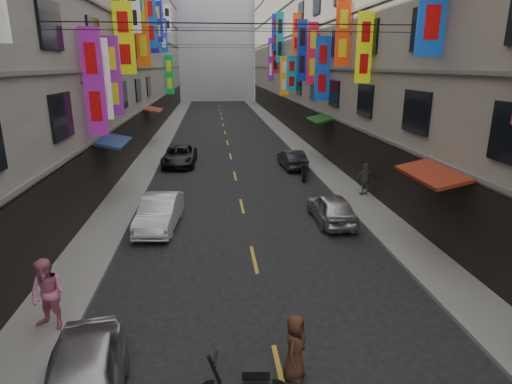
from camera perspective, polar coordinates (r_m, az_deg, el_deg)
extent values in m
cube|color=slate|center=(38.67, -12.81, 6.36)|extent=(2.00, 90.00, 0.12)
cube|color=slate|center=(39.09, 5.05, 6.82)|extent=(2.00, 90.00, 0.12)
cube|color=gray|center=(39.40, -22.97, 19.51)|extent=(10.00, 90.00, 19.00)
cube|color=black|center=(38.58, -14.36, 8.40)|extent=(0.12, 85.50, 3.00)
cube|color=#66635E|center=(38.39, -14.53, 10.91)|extent=(0.16, 90.00, 0.14)
cube|color=#66635E|center=(38.23, -14.89, 15.68)|extent=(0.16, 90.00, 0.14)
cube|color=#66635E|center=(38.35, -15.26, 20.46)|extent=(0.16, 90.00, 0.14)
cube|color=gray|center=(40.22, 14.39, 20.17)|extent=(10.00, 90.00, 19.00)
cube|color=black|center=(39.07, 6.49, 8.91)|extent=(0.12, 85.50, 3.00)
cube|color=#66635E|center=(38.88, 6.55, 11.39)|extent=(0.16, 90.00, 0.14)
cube|color=#66635E|center=(38.73, 6.71, 16.11)|extent=(0.16, 90.00, 0.14)
cube|color=#66635E|center=(38.84, 6.88, 20.83)|extent=(0.16, 90.00, 0.14)
cube|color=#ADB5C1|center=(87.94, -5.34, 19.34)|extent=(18.00, 8.00, 22.00)
cube|color=#911B94|center=(20.65, -20.81, 13.48)|extent=(0.88, 0.18, 4.64)
cylinder|color=black|center=(20.67, -20.95, 13.47)|extent=(0.98, 0.08, 0.08)
cube|color=white|center=(22.50, -19.80, 13.92)|extent=(0.74, 0.18, 3.79)
cylinder|color=black|center=(22.51, -19.93, 13.91)|extent=(0.84, 0.08, 0.08)
cube|color=#E6FF0D|center=(23.64, 14.23, 18.11)|extent=(0.79, 0.18, 3.48)
cylinder|color=black|center=(23.66, 14.35, 18.10)|extent=(0.89, 0.08, 0.08)
cube|color=#831A91|center=(24.60, -18.54, 14.42)|extent=(0.84, 0.18, 4.07)
cylinder|color=black|center=(24.61, -18.65, 14.41)|extent=(0.94, 0.08, 0.08)
cube|color=#F8370D|center=(27.28, 11.49, 19.97)|extent=(0.85, 0.18, 3.64)
cylinder|color=black|center=(27.29, 11.60, 19.96)|extent=(0.95, 0.08, 0.08)
cube|color=#C6DD0B|center=(27.88, -17.15, 18.98)|extent=(1.13, 0.18, 4.08)
cylinder|color=black|center=(27.88, -17.26, 18.97)|extent=(1.23, 0.08, 0.08)
cube|color=#1041BF|center=(31.17, 8.82, 15.91)|extent=(1.01, 0.18, 4.31)
cylinder|color=black|center=(31.18, 8.91, 15.91)|extent=(1.11, 0.08, 0.08)
cube|color=white|center=(32.28, -16.18, 22.76)|extent=(0.97, 0.18, 3.44)
cylinder|color=black|center=(32.28, -16.27, 22.75)|extent=(1.07, 0.08, 0.08)
cube|color=red|center=(34.70, 7.53, 17.84)|extent=(0.80, 0.18, 4.55)
cylinder|color=black|center=(34.71, 7.61, 17.84)|extent=(0.90, 0.08, 0.08)
cube|color=#D84D0C|center=(35.80, -14.97, 20.25)|extent=(0.98, 0.18, 5.50)
cylinder|color=black|center=(35.81, -15.05, 20.24)|extent=(1.08, 0.08, 0.08)
cube|color=#0D27A2|center=(38.54, 6.15, 18.21)|extent=(0.81, 0.18, 5.02)
cylinder|color=black|center=(38.55, 6.23, 18.21)|extent=(0.91, 0.08, 0.08)
cube|color=#0F50B4|center=(40.43, -13.95, 21.24)|extent=(1.11, 0.18, 4.39)
cylinder|color=black|center=(40.43, -14.03, 21.24)|extent=(1.21, 0.08, 0.08)
cube|color=#F65217|center=(41.10, 5.45, 20.25)|extent=(0.80, 0.18, 3.52)
cylinder|color=black|center=(41.11, 5.52, 20.25)|extent=(0.90, 0.08, 0.08)
cube|color=#0D8B9D|center=(42.70, 4.75, 15.45)|extent=(0.95, 0.18, 3.23)
cylinder|color=black|center=(42.71, 4.82, 15.45)|extent=(1.05, 0.08, 0.08)
cube|color=#1A0EA7|center=(44.07, -13.44, 19.94)|extent=(0.79, 0.18, 3.63)
cylinder|color=black|center=(44.08, -13.51, 19.93)|extent=(0.89, 0.08, 0.08)
cube|color=#0D1F9A|center=(46.64, -13.04, 21.24)|extent=(0.95, 0.18, 3.83)
cylinder|color=black|center=(46.64, -13.10, 21.24)|extent=(1.05, 0.08, 0.08)
cube|color=orange|center=(46.55, 3.83, 15.18)|extent=(0.96, 0.18, 3.96)
cylinder|color=black|center=(46.55, 3.89, 15.18)|extent=(1.06, 0.08, 0.08)
cube|color=#6C1C9A|center=(47.91, -12.95, 22.22)|extent=(0.94, 0.18, 4.57)
cylinder|color=black|center=(47.92, -13.01, 22.21)|extent=(1.04, 0.08, 0.08)
cube|color=#0C7897|center=(50.79, 3.19, 19.86)|extent=(0.77, 0.18, 5.33)
cylinder|color=black|center=(50.80, 3.25, 19.86)|extent=(0.87, 0.08, 0.08)
cube|color=#0E48AE|center=(52.61, -12.23, 19.72)|extent=(0.85, 0.18, 3.69)
cylinder|color=black|center=(52.61, -12.28, 19.72)|extent=(0.95, 0.08, 0.08)
cube|color=#0F2DB0|center=(52.87, 2.69, 20.49)|extent=(1.01, 0.18, 4.04)
cylinder|color=black|center=(52.87, 2.75, 20.49)|extent=(1.11, 0.08, 0.08)
cube|color=red|center=(54.09, 2.57, 17.48)|extent=(0.75, 0.18, 3.77)
cylinder|color=black|center=(54.09, 2.63, 17.48)|extent=(0.85, 0.08, 0.08)
cube|color=#0D9235|center=(55.95, -11.48, 15.08)|extent=(1.03, 0.18, 4.70)
cylinder|color=black|center=(55.96, -11.54, 15.08)|extent=(1.13, 0.08, 0.08)
cube|color=white|center=(58.66, -11.74, 21.71)|extent=(0.87, 0.18, 3.24)
cylinder|color=black|center=(58.66, -11.79, 21.70)|extent=(0.97, 0.08, 0.08)
cube|color=#711B94|center=(58.51, 1.95, 17.21)|extent=(0.66, 0.18, 5.45)
cylinder|color=black|center=(58.52, 2.00, 17.21)|extent=(0.76, 0.08, 0.08)
cube|color=maroon|center=(16.22, 22.48, 2.34)|extent=(1.39, 3.20, 0.41)
cube|color=navy|center=(22.67, -18.55, 6.48)|extent=(1.39, 3.20, 0.41)
cube|color=#134412|center=(31.01, 8.54, 9.65)|extent=(1.39, 3.20, 0.41)
cube|color=maroon|center=(38.32, -13.55, 10.67)|extent=(1.39, 3.20, 0.41)
cylinder|color=black|center=(17.95, -1.66, 21.56)|extent=(14.00, 0.04, 0.04)
cylinder|color=black|center=(31.97, -3.72, 21.49)|extent=(14.00, 0.04, 0.04)
cylinder|color=black|center=(45.89, -4.47, 18.97)|extent=(14.00, 0.04, 0.04)
cube|color=gold|center=(10.35, 3.32, -23.32)|extent=(0.12, 2.20, 0.01)
cube|color=gold|center=(15.39, -0.27, -8.95)|extent=(0.12, 2.20, 0.01)
cube|color=gold|center=(20.95, -1.89, -1.89)|extent=(0.12, 2.20, 0.01)
cube|color=gold|center=(26.70, -2.82, 2.16)|extent=(0.12, 2.20, 0.01)
cube|color=gold|center=(32.54, -3.42, 4.78)|extent=(0.12, 2.20, 0.01)
cube|color=gold|center=(38.43, -3.84, 6.59)|extent=(0.12, 2.20, 0.01)
cube|color=gold|center=(44.34, -4.14, 7.92)|extent=(0.12, 2.20, 0.01)
cube|color=gold|center=(50.28, -4.38, 8.94)|extent=(0.12, 2.20, 0.01)
cube|color=gold|center=(56.23, -4.57, 9.74)|extent=(0.12, 2.20, 0.01)
cube|color=gold|center=(62.19, -4.72, 10.39)|extent=(0.12, 2.20, 0.01)
cube|color=gold|center=(68.16, -4.85, 10.92)|extent=(0.12, 2.20, 0.01)
cube|color=gold|center=(74.13, -4.95, 11.37)|extent=(0.12, 2.20, 0.01)
cube|color=black|center=(9.28, -0.03, -22.77)|extent=(0.58, 0.37, 0.22)
cylinder|color=black|center=(9.34, -5.37, -22.98)|extent=(0.36, 0.11, 0.88)
cylinder|color=black|center=(9.12, -5.43, -21.28)|extent=(0.10, 0.50, 0.06)
cylinder|color=black|center=(25.28, 6.38, 1.83)|extent=(0.23, 0.51, 0.50)
cylinder|color=black|center=(26.54, 6.43, 2.54)|extent=(0.23, 0.51, 0.50)
cube|color=black|center=(25.88, 6.41, 2.52)|extent=(0.59, 1.33, 0.18)
cube|color=black|center=(26.04, 6.45, 3.40)|extent=(0.44, 0.61, 0.22)
cylinder|color=black|center=(25.27, 6.41, 2.88)|extent=(0.16, 0.36, 0.88)
cylinder|color=black|center=(25.19, 6.44, 3.65)|extent=(0.50, 0.17, 0.06)
imported|color=white|center=(18.46, -12.74, -2.67)|extent=(1.80, 4.25, 1.36)
imported|color=black|center=(29.89, -10.15, 4.75)|extent=(2.31, 4.74, 1.30)
imported|color=silver|center=(18.96, 10.03, -2.12)|extent=(1.57, 3.79, 1.29)
imported|color=#27272F|center=(28.72, 4.83, 4.40)|extent=(1.53, 3.79, 1.22)
imported|color=#D77191|center=(12.29, -26.02, -12.19)|extent=(1.09, 0.93, 1.90)
imported|color=#5C5C5E|center=(22.83, 14.37, 1.67)|extent=(1.08, 0.73, 1.70)
imported|color=#44271B|center=(9.91, 5.23, -19.88)|extent=(0.80, 0.90, 1.52)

